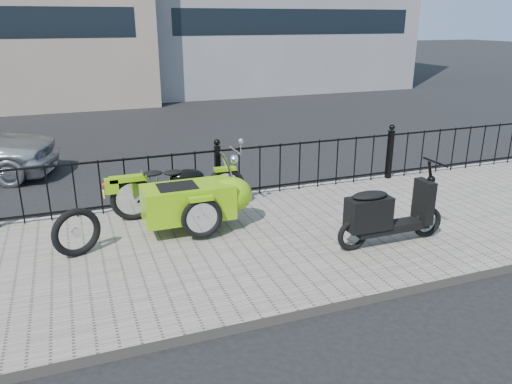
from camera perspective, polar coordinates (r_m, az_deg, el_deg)
name	(u,v)px	position (r m, az deg, el deg)	size (l,w,h in m)	color
ground	(243,234)	(7.65, -1.49, -4.78)	(120.00, 120.00, 0.00)	black
sidewalk	(255,243)	(7.20, -0.17, -5.85)	(30.00, 3.80, 0.12)	slate
curb	(216,200)	(8.90, -4.56, -0.89)	(30.00, 0.10, 0.12)	gray
iron_fence	(218,174)	(8.61, -4.39, 2.11)	(14.11, 0.11, 1.08)	black
motorcycle_sidecar	(198,197)	(7.49, -6.70, -0.55)	(2.28, 1.48, 0.98)	black
scooter	(385,215)	(7.07, 14.57, -2.54)	(1.69, 0.49, 1.14)	black
spare_tire	(77,232)	(6.98, -19.83, -4.36)	(0.67, 0.67, 0.10)	black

